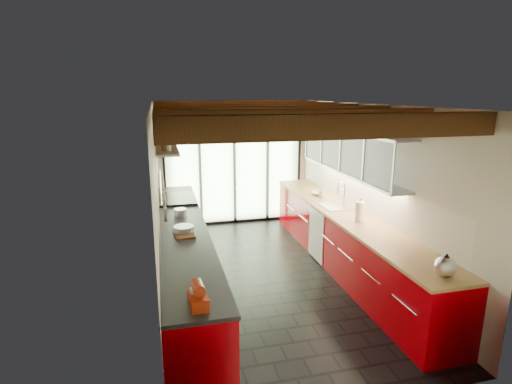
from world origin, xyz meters
TOP-DOWN VIEW (x-y plane):
  - ground at (0.00, 0.00)m, footprint 5.50×5.50m
  - room_shell at (0.00, 0.00)m, footprint 5.50×5.50m
  - ceiling_beams at (-0.00, 0.38)m, footprint 3.14×5.06m
  - glass_door at (0.00, 2.69)m, footprint 2.95×0.10m
  - left_counter at (-1.28, 0.00)m, footprint 0.68×5.00m
  - range_stove at (-1.28, 1.45)m, footprint 0.66×0.90m
  - right_counter at (1.27, 0.00)m, footprint 0.68×5.00m
  - sink_assembly at (1.29, 0.40)m, footprint 0.45×0.52m
  - upper_cabinets_right at (1.43, 0.30)m, footprint 0.34×3.00m
  - left_wall_fixtures at (-1.47, 0.25)m, footprint 0.28×2.60m
  - stand_mixer at (-1.27, -2.24)m, footprint 0.18×0.28m
  - pot_large at (-1.27, 0.46)m, footprint 0.21×0.21m
  - pot_small at (-1.27, -0.31)m, footprint 0.28×0.28m
  - cutting_board at (-1.27, -0.41)m, footprint 0.28×0.37m
  - kettle at (1.27, -2.25)m, footprint 0.24×0.29m
  - paper_towel at (1.27, -0.41)m, footprint 0.16×0.16m
  - soap_bottle at (1.27, 0.96)m, footprint 0.12×0.12m
  - bowl at (1.27, 1.17)m, footprint 0.26×0.26m

SIDE VIEW (x-z plane):
  - ground at x=0.00m, z-range 0.00..0.00m
  - right_counter at x=1.27m, z-range 0.00..0.92m
  - left_counter at x=-1.28m, z-range 0.00..0.92m
  - range_stove at x=-1.28m, z-range -0.01..0.96m
  - cutting_board at x=-1.27m, z-range 0.92..0.95m
  - bowl at x=1.27m, z-range 0.92..0.98m
  - sink_assembly at x=1.29m, z-range 0.75..1.17m
  - pot_small at x=-1.27m, z-range 0.92..1.02m
  - pot_large at x=-1.27m, z-range 0.92..1.04m
  - stand_mixer at x=-1.27m, z-range 0.89..1.14m
  - soap_bottle at x=1.27m, z-range 0.92..1.12m
  - kettle at x=1.27m, z-range 0.90..1.17m
  - paper_towel at x=1.27m, z-range 0.89..1.24m
  - room_shell at x=0.00m, z-range -1.10..4.40m
  - glass_door at x=0.00m, z-range 0.21..3.11m
  - left_wall_fixtures at x=-1.47m, z-range 1.32..2.28m
  - upper_cabinets_right at x=1.43m, z-range 0.35..3.35m
  - ceiling_beams at x=0.00m, z-range 0.01..4.91m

